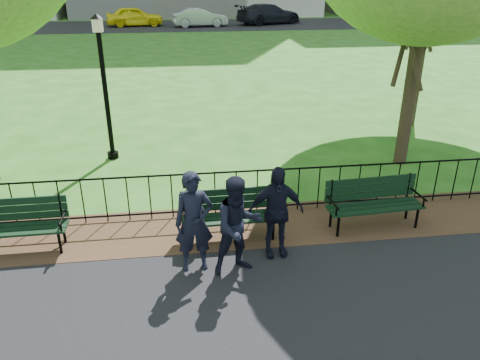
{
  "coord_description": "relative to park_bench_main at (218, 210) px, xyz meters",
  "views": [
    {
      "loc": [
        -0.37,
        -5.85,
        4.29
      ],
      "look_at": [
        0.61,
        1.5,
        0.94
      ],
      "focal_mm": 35.0,
      "sensor_mm": 36.0,
      "label": 1
    }
  ],
  "objects": [
    {
      "name": "ground",
      "position": [
        -0.18,
        -1.13,
        -0.56
      ],
      "size": [
        120.0,
        120.0,
        0.0
      ],
      "primitive_type": "plane",
      "color": "#235616"
    },
    {
      "name": "dirt_strip",
      "position": [
        -0.18,
        0.37,
        -0.55
      ],
      "size": [
        60.0,
        1.6,
        0.01
      ],
      "primitive_type": "cube",
      "color": "#382517",
      "rests_on": "ground"
    },
    {
      "name": "far_street",
      "position": [
        -0.18,
        33.87,
        -0.56
      ],
      "size": [
        70.0,
        9.0,
        0.01
      ],
      "primitive_type": "cube",
      "color": "black",
      "rests_on": "ground"
    },
    {
      "name": "iron_fence",
      "position": [
        -0.18,
        0.87,
        -0.06
      ],
      "size": [
        24.06,
        0.06,
        1.0
      ],
      "color": "black",
      "rests_on": "ground"
    },
    {
      "name": "park_bench_main",
      "position": [
        0.0,
        0.0,
        0.0
      ],
      "size": [
        1.67,
        0.55,
        0.94
      ],
      "rotation": [
        0.0,
        0.0,
        0.02
      ],
      "color": "black",
      "rests_on": "ground"
    },
    {
      "name": "park_bench_left_a",
      "position": [
        -3.35,
        0.13,
        -0.02
      ],
      "size": [
        1.69,
        0.54,
        0.96
      ],
      "rotation": [
        0.0,
        0.0,
        0.01
      ],
      "color": "black",
      "rests_on": "ground"
    },
    {
      "name": "park_bench_right_a",
      "position": [
        2.8,
        0.11,
        -0.0
      ],
      "size": [
        1.76,
        0.65,
        0.98
      ],
      "rotation": [
        0.0,
        0.0,
        0.07
      ],
      "color": "black",
      "rests_on": "ground"
    },
    {
      "name": "lamppost",
      "position": [
        -2.26,
        4.17,
        1.29
      ],
      "size": [
        0.31,
        0.31,
        3.4
      ],
      "color": "black",
      "rests_on": "ground"
    },
    {
      "name": "person_left",
      "position": [
        -0.43,
        -0.81,
        0.25
      ],
      "size": [
        0.6,
        0.41,
        1.61
      ],
      "primitive_type": "imported",
      "rotation": [
        0.0,
        0.0,
        0.05
      ],
      "color": "black",
      "rests_on": "asphalt_path"
    },
    {
      "name": "person_mid",
      "position": [
        0.22,
        -0.96,
        0.23
      ],
      "size": [
        0.84,
        0.57,
        1.57
      ],
      "primitive_type": "imported",
      "rotation": [
        0.0,
        0.0,
        0.25
      ],
      "color": "black",
      "rests_on": "asphalt_path"
    },
    {
      "name": "person_right",
      "position": [
        0.87,
        -0.58,
        0.22
      ],
      "size": [
        0.91,
        0.4,
        1.54
      ],
      "primitive_type": "imported",
      "rotation": [
        0.0,
        0.0,
        0.03
      ],
      "color": "black",
      "rests_on": "asphalt_path"
    },
    {
      "name": "taxi",
      "position": [
        -3.77,
        33.74,
        0.22
      ],
      "size": [
        4.69,
        2.31,
        1.54
      ],
      "primitive_type": "imported",
      "rotation": [
        0.0,
        0.0,
        1.68
      ],
      "color": "yellow",
      "rests_on": "far_street"
    },
    {
      "name": "sedan_silver",
      "position": [
        1.45,
        32.69,
        0.17
      ],
      "size": [
        4.53,
        2.08,
        1.44
      ],
      "primitive_type": "imported",
      "rotation": [
        0.0,
        0.0,
        1.7
      ],
      "color": "#ADB0B5",
      "rests_on": "far_street"
    },
    {
      "name": "sedan_dark",
      "position": [
        7.33,
        33.93,
        0.26
      ],
      "size": [
        6.06,
        4.22,
        1.63
      ],
      "primitive_type": "imported",
      "rotation": [
        0.0,
        0.0,
        1.95
      ],
      "color": "black",
      "rests_on": "far_street"
    }
  ]
}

